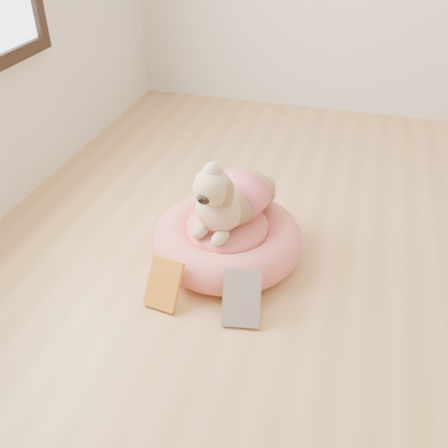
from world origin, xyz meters
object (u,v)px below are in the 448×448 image
(pet_bed, at_px, (227,239))
(book_yellow, at_px, (164,284))
(dog, at_px, (230,186))
(book_white, at_px, (242,298))

(pet_bed, xyz_separation_m, book_yellow, (-0.15, -0.34, 0.01))
(dog, distance_m, book_white, 0.45)
(pet_bed, distance_m, book_yellow, 0.37)
(book_yellow, bearing_deg, dog, 74.67)
(pet_bed, height_order, book_yellow, book_yellow)
(book_white, bearing_deg, book_yellow, 170.56)
(pet_bed, distance_m, book_white, 0.37)
(dog, relative_size, book_white, 2.16)
(dog, bearing_deg, book_white, -53.51)
(book_yellow, bearing_deg, pet_bed, 74.14)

